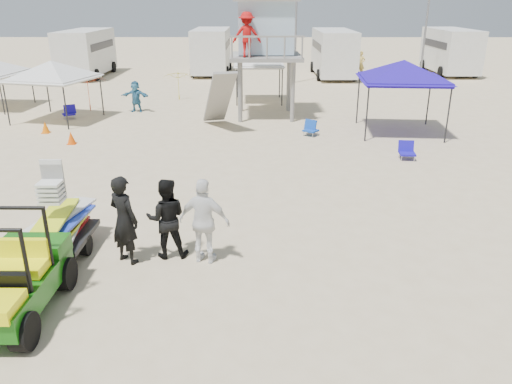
{
  "coord_description": "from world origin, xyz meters",
  "views": [
    {
      "loc": [
        0.55,
        -7.4,
        5.34
      ],
      "look_at": [
        0.5,
        3.0,
        1.3
      ],
      "focal_mm": 35.0,
      "sensor_mm": 36.0,
      "label": 1
    }
  ],
  "objects_px": {
    "man_left": "(124,220)",
    "utility_cart": "(8,273)",
    "lifeguard_tower": "(264,32)",
    "canopy_blue": "(404,63)",
    "surf_trailer": "(59,222)"
  },
  "relations": [
    {
      "from": "utility_cart",
      "to": "surf_trailer",
      "type": "height_order",
      "value": "surf_trailer"
    },
    {
      "from": "utility_cart",
      "to": "man_left",
      "type": "distance_m",
      "value": 2.54
    },
    {
      "from": "man_left",
      "to": "lifeguard_tower",
      "type": "height_order",
      "value": "lifeguard_tower"
    },
    {
      "from": "lifeguard_tower",
      "to": "canopy_blue",
      "type": "xyz_separation_m",
      "value": [
        5.71,
        -3.25,
        -1.03
      ]
    },
    {
      "from": "utility_cart",
      "to": "lifeguard_tower",
      "type": "relative_size",
      "value": 0.48
    },
    {
      "from": "lifeguard_tower",
      "to": "utility_cart",
      "type": "bearing_deg",
      "value": -105.51
    },
    {
      "from": "man_left",
      "to": "utility_cart",
      "type": "bearing_deg",
      "value": 85.63
    },
    {
      "from": "utility_cart",
      "to": "lifeguard_tower",
      "type": "distance_m",
      "value": 17.45
    },
    {
      "from": "surf_trailer",
      "to": "lifeguard_tower",
      "type": "relative_size",
      "value": 0.41
    },
    {
      "from": "surf_trailer",
      "to": "utility_cart",
      "type": "bearing_deg",
      "value": -90.18
    },
    {
      "from": "canopy_blue",
      "to": "utility_cart",
      "type": "bearing_deg",
      "value": -127.73
    },
    {
      "from": "utility_cart",
      "to": "man_left",
      "type": "xyz_separation_m",
      "value": [
        1.52,
        2.04,
        0.09
      ]
    },
    {
      "from": "utility_cart",
      "to": "canopy_blue",
      "type": "relative_size",
      "value": 0.72
    },
    {
      "from": "utility_cart",
      "to": "lifeguard_tower",
      "type": "bearing_deg",
      "value": 74.49
    },
    {
      "from": "man_left",
      "to": "lifeguard_tower",
      "type": "distance_m",
      "value": 15.13
    }
  ]
}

